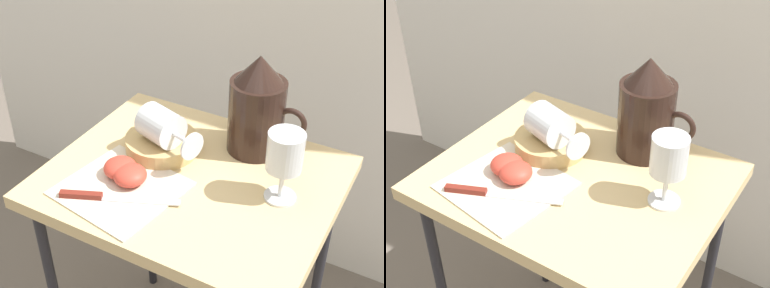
% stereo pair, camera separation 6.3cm
% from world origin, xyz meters
% --- Properties ---
extents(table, '(0.59, 0.48, 0.67)m').
position_xyz_m(table, '(0.00, 0.00, 0.60)').
color(table, tan).
rests_on(table, ground_plane).
extents(linen_napkin, '(0.25, 0.25, 0.00)m').
position_xyz_m(linen_napkin, '(-0.10, -0.11, 0.67)').
color(linen_napkin, beige).
rests_on(linen_napkin, table).
extents(basket_tray, '(0.16, 0.16, 0.03)m').
position_xyz_m(basket_tray, '(-0.10, 0.05, 0.69)').
color(basket_tray, tan).
rests_on(basket_tray, table).
extents(pitcher, '(0.17, 0.12, 0.23)m').
position_xyz_m(pitcher, '(0.07, 0.15, 0.76)').
color(pitcher, black).
rests_on(pitcher, table).
extents(wine_glass_upright, '(0.07, 0.07, 0.15)m').
position_xyz_m(wine_glass_upright, '(0.19, 0.02, 0.77)').
color(wine_glass_upright, silver).
rests_on(wine_glass_upright, table).
extents(wine_glass_tipped_near, '(0.16, 0.11, 0.08)m').
position_xyz_m(wine_glass_tipped_near, '(-0.09, 0.03, 0.74)').
color(wine_glass_tipped_near, silver).
rests_on(wine_glass_tipped_near, basket_tray).
extents(apple_half_left, '(0.07, 0.07, 0.04)m').
position_xyz_m(apple_half_left, '(-0.13, -0.07, 0.69)').
color(apple_half_left, '#CC3D2D').
rests_on(apple_half_left, linen_napkin).
extents(apple_half_right, '(0.07, 0.07, 0.04)m').
position_xyz_m(apple_half_right, '(-0.10, -0.09, 0.69)').
color(apple_half_right, '#CC3D2D').
rests_on(apple_half_right, linen_napkin).
extents(knife, '(0.23, 0.11, 0.01)m').
position_xyz_m(knife, '(-0.12, -0.15, 0.68)').
color(knife, silver).
rests_on(knife, linen_napkin).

